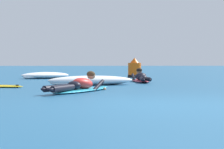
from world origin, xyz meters
The scene contains 6 objects.
ground_plane centered at (0.00, 10.00, 0.00)m, with size 120.00×120.00×0.00m, color #235B84.
surfer_near centered at (-1.52, 3.00, 0.14)m, with size 1.69×2.51×0.53m.
surfer_far centered at (0.55, 7.71, 0.14)m, with size 0.59×2.51×0.54m.
whitewater_front centered at (-3.27, 10.81, 0.13)m, with size 2.35×1.79×0.28m.
whitewater_mid_right centered at (-1.26, 5.77, 0.14)m, with size 2.77×1.31×0.30m.
channel_marker_buoy centered at (0.75, 11.88, 0.36)m, with size 0.64×0.64×0.92m.
Camera 1 is at (-1.21, -6.58, 0.72)m, focal length 63.62 mm.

